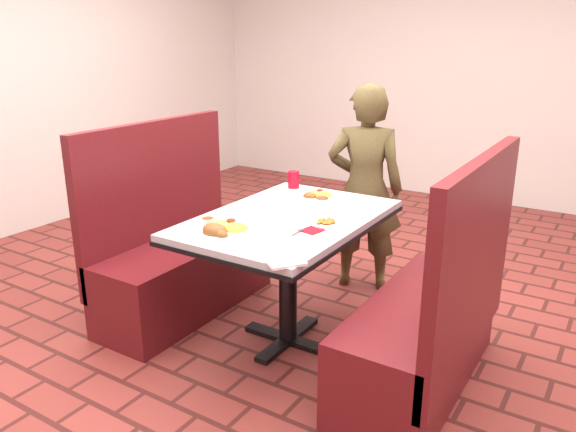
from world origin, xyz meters
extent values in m
plane|color=brown|center=(0.00, 0.00, 0.00)|extent=(7.00, 7.00, 0.00)
cube|color=white|center=(0.00, 3.50, 1.40)|extent=(6.00, 0.04, 2.80)
cube|color=silver|center=(0.00, 0.00, 0.73)|extent=(0.80, 1.20, 0.03)
cube|color=black|center=(0.00, 0.00, 0.70)|extent=(0.81, 1.21, 0.02)
cylinder|color=black|center=(0.00, 0.00, 0.36)|extent=(0.10, 0.10, 0.69)
cube|color=black|center=(0.00, 0.00, 0.01)|extent=(0.55, 0.08, 0.03)
cube|color=black|center=(0.00, 0.00, 0.01)|extent=(0.08, 0.55, 0.03)
cube|color=maroon|center=(-0.75, 0.00, 0.23)|extent=(0.45, 1.20, 0.45)
cube|color=maroon|center=(-0.97, 0.00, 0.70)|extent=(0.06, 1.20, 0.95)
cube|color=maroon|center=(0.75, 0.00, 0.23)|extent=(0.45, 1.20, 0.45)
cube|color=maroon|center=(0.97, 0.00, 0.70)|extent=(0.06, 1.20, 0.95)
imported|color=brown|center=(0.02, 0.93, 0.69)|extent=(0.59, 0.48, 1.38)
cylinder|color=white|center=(-0.11, -0.39, 0.76)|extent=(0.30, 0.30, 0.02)
ellipsoid|color=yellow|center=(-0.08, -0.35, 0.80)|extent=(0.12, 0.12, 0.06)
ellipsoid|color=#7DAC45|center=(-0.17, -0.34, 0.79)|extent=(0.12, 0.10, 0.04)
cylinder|color=red|center=(-0.13, -0.31, 0.79)|extent=(0.04, 0.04, 0.01)
ellipsoid|color=brown|center=(-0.12, -0.45, 0.81)|extent=(0.13, 0.10, 0.08)
ellipsoid|color=brown|center=(-0.07, -0.47, 0.79)|extent=(0.07, 0.05, 0.05)
cylinder|color=white|center=(-0.21, -0.40, 0.79)|extent=(0.07, 0.07, 0.04)
cylinder|color=brown|center=(-0.21, -0.40, 0.81)|extent=(0.06, 0.06, 0.01)
cylinder|color=white|center=(-0.03, 0.38, 0.76)|extent=(0.25, 0.25, 0.01)
ellipsoid|color=yellow|center=(-0.01, 0.41, 0.79)|extent=(0.10, 0.10, 0.05)
ellipsoid|color=#7DAC45|center=(-0.08, 0.42, 0.78)|extent=(0.10, 0.08, 0.03)
cylinder|color=red|center=(-0.05, 0.44, 0.78)|extent=(0.04, 0.04, 0.01)
ellipsoid|color=brown|center=(0.02, 0.34, 0.78)|extent=(0.07, 0.07, 0.03)
ellipsoid|color=brown|center=(-0.06, 0.33, 0.79)|extent=(0.08, 0.06, 0.05)
cylinder|color=white|center=(0.24, -0.02, 0.76)|extent=(0.16, 0.16, 0.01)
cube|color=maroon|center=(0.22, -0.14, 0.75)|extent=(0.11, 0.11, 0.00)
cube|color=silver|center=(0.19, -0.21, 0.75)|extent=(0.01, 0.11, 0.00)
cylinder|color=red|center=(-0.28, 0.51, 0.80)|extent=(0.07, 0.07, 0.11)
cube|color=white|center=(0.30, -0.53, 0.76)|extent=(0.26, 0.25, 0.01)
cube|color=silver|center=(-0.07, -0.31, 0.76)|extent=(0.08, 0.14, 0.00)
cube|color=silver|center=(-0.09, -0.36, 0.76)|extent=(0.01, 0.16, 0.00)
camera|label=1|loc=(1.50, -2.39, 1.66)|focal=35.00mm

